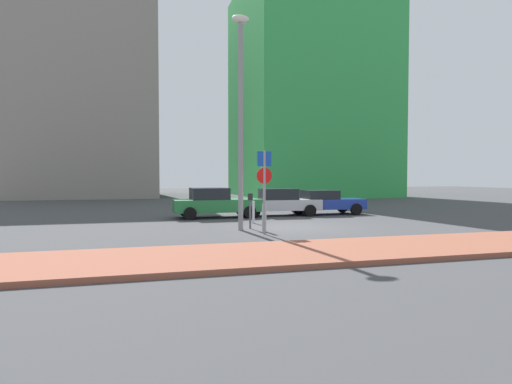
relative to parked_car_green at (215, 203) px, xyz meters
The scene contains 12 objects.
ground_plane 5.60m from the parked_car_green, 64.08° to the right, with size 120.00×120.00×0.00m, color #424244.
sidewalk_brick 11.31m from the parked_car_green, 77.61° to the right, with size 40.00×3.48×0.14m, color #93513D.
parked_car_green is the anchor object (origin of this frame).
parked_car_silver 3.54m from the parked_car_green, ahead, with size 4.61×2.16×1.49m.
parked_car_blue 6.32m from the parked_car_green, ahead, with size 4.30×2.04×1.37m.
parking_sign_post 6.86m from the parked_car_green, 84.45° to the right, with size 0.60×0.10×3.11m.
parking_meter 5.01m from the parked_car_green, 83.40° to the right, with size 0.18×0.14×1.46m.
street_lamp 6.74m from the parked_car_green, 89.09° to the right, with size 0.70×0.36×8.49m.
traffic_bollard_near 6.07m from the parked_car_green, 81.77° to the right, with size 0.17×0.17×1.08m, color #B7B7BC.
traffic_bollard_mid 3.29m from the parked_car_green, 67.84° to the right, with size 0.12×0.12×1.02m, color #B7B7BC.
building_colorful_midrise 29.12m from the parked_car_green, 57.31° to the left, with size 14.97×15.69×23.17m, color green.
building_under_construction 30.47m from the parked_car_green, 108.52° to the left, with size 14.65×15.25×20.43m, color gray.
Camera 1 is at (-6.27, -16.73, 2.15)m, focal length 29.66 mm.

